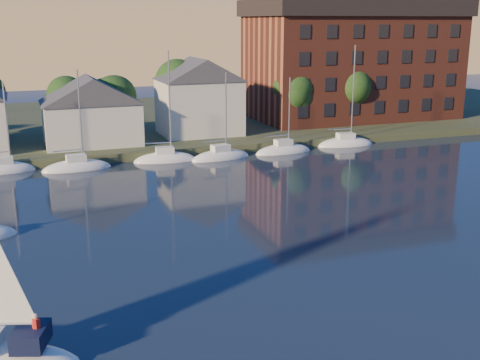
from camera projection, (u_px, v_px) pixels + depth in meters
shoreline_land at (119, 126)px, 91.21m from camera, size 160.00×50.00×2.00m
wooden_dock at (151, 156)px, 70.35m from camera, size 120.00×3.00×1.00m
clubhouse_centre at (91, 110)px, 71.56m from camera, size 11.55×8.40×8.08m
clubhouse_east at (199, 96)px, 77.85m from camera, size 10.50×8.40×9.80m
condo_block at (352, 59)px, 90.99m from camera, size 31.00×17.00×17.40m
tree_line at (146, 85)px, 79.16m from camera, size 93.40×5.40×8.90m
moored_fleet at (84, 167)px, 64.92m from camera, size 71.50×2.40×12.05m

